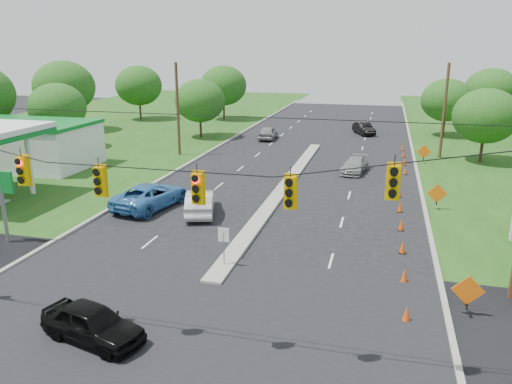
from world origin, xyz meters
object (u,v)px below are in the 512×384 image
(gas_station, at_px, (13,142))
(white_sedan, at_px, (200,202))
(blue_pickup, at_px, (151,196))
(black_sedan, at_px, (93,323))

(gas_station, height_order, white_sedan, gas_station)
(blue_pickup, bearing_deg, gas_station, -11.28)
(black_sedan, distance_m, blue_pickup, 15.89)
(black_sedan, bearing_deg, white_sedan, 19.54)
(black_sedan, height_order, blue_pickup, blue_pickup)
(black_sedan, height_order, white_sedan, white_sedan)
(black_sedan, bearing_deg, gas_station, 58.54)
(black_sedan, relative_size, blue_pickup, 0.69)
(gas_station, height_order, blue_pickup, gas_station)
(gas_station, xyz_separation_m, blue_pickup, (15.94, -6.43, -1.74))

